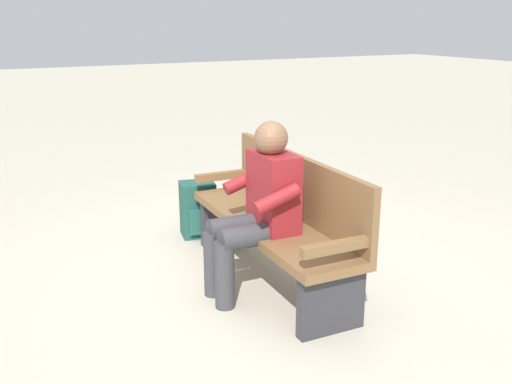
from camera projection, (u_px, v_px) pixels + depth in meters
The scene contains 4 objects.
ground_plane at pixel (270, 280), 4.18m from camera, with size 40.00×40.00×0.00m, color #B7AD99.
bench_near at pixel (279, 218), 4.07m from camera, with size 1.82×0.56×0.90m.
person_seated at pixel (258, 205), 3.81m from camera, with size 0.58×0.59×1.18m.
backpack at pixel (198, 210), 4.97m from camera, with size 0.32×0.33×0.47m.
Camera 1 is at (-3.32, 1.89, 1.81)m, focal length 40.67 mm.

